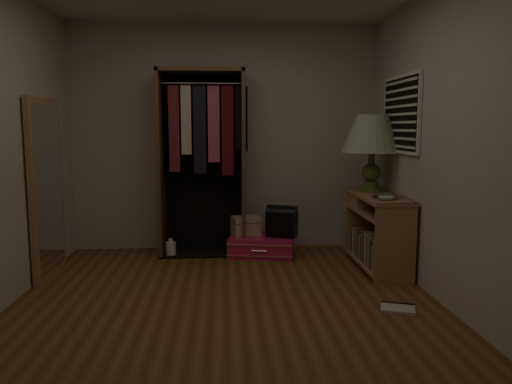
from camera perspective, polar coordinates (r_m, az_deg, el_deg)
ground at (r=4.10m, az=-3.40°, el=-12.97°), size 4.00×4.00×0.00m
room_walls at (r=3.89m, az=-2.46°, el=8.48°), size 3.52×4.02×2.60m
console_bookshelf at (r=5.22m, az=13.63°, el=-4.20°), size 0.42×1.12×0.75m
open_wardrobe at (r=5.62m, az=-5.95°, el=5.26°), size 0.98×0.50×2.05m
floor_mirror at (r=5.16m, az=-22.82°, el=0.43°), size 0.06×0.80×1.70m
pink_suitcase at (r=5.61m, az=0.67°, el=-6.12°), size 0.80×0.64×0.22m
train_case at (r=5.62m, az=-1.16°, el=-3.84°), size 0.35×0.29×0.22m
black_bag at (r=5.52m, az=2.98°, el=-3.27°), size 0.38×0.32×0.35m
table_lamp at (r=5.38m, az=13.14°, el=6.30°), size 0.83×0.83×0.80m
brass_tray at (r=4.94m, az=14.63°, el=-0.60°), size 0.30×0.30×0.02m
ceramic_bowl at (r=4.79m, az=14.58°, el=-0.71°), size 0.19×0.19×0.04m
white_jug at (r=5.64m, az=-9.72°, el=-6.43°), size 0.13×0.13×0.20m
floor_book at (r=4.20m, az=15.90°, el=-12.59°), size 0.32×0.28×0.02m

